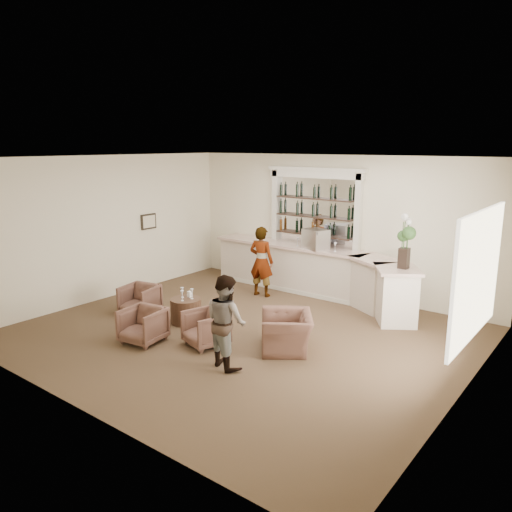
{
  "coord_description": "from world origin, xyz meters",
  "views": [
    {
      "loc": [
        5.65,
        -6.95,
        3.55
      ],
      "look_at": [
        -0.36,
        0.9,
        1.32
      ],
      "focal_mm": 35.0,
      "sensor_mm": 36.0,
      "label": 1
    }
  ],
  "objects_px": {
    "bar_counter": "(316,272)",
    "sommelier": "(261,261)",
    "armchair_far": "(287,332)",
    "armchair_center": "(143,325)",
    "cocktail_table": "(186,311)",
    "flower_vase": "(405,238)",
    "guest": "(226,321)",
    "armchair_right": "(206,328)",
    "armchair_left": "(140,300)",
    "espresso_machine": "(316,239)"
  },
  "relations": [
    {
      "from": "cocktail_table",
      "to": "armchair_center",
      "type": "xyz_separation_m",
      "value": [
        0.12,
        -1.21,
        0.07
      ]
    },
    {
      "from": "bar_counter",
      "to": "sommelier",
      "type": "height_order",
      "value": "sommelier"
    },
    {
      "from": "guest",
      "to": "armchair_right",
      "type": "distance_m",
      "value": 1.04
    },
    {
      "from": "sommelier",
      "to": "flower_vase",
      "type": "relative_size",
      "value": 1.53
    },
    {
      "from": "bar_counter",
      "to": "armchair_right",
      "type": "relative_size",
      "value": 8.18
    },
    {
      "from": "flower_vase",
      "to": "guest",
      "type": "bearing_deg",
      "value": -112.33
    },
    {
      "from": "cocktail_table",
      "to": "sommelier",
      "type": "bearing_deg",
      "value": 87.47
    },
    {
      "from": "sommelier",
      "to": "armchair_right",
      "type": "height_order",
      "value": "sommelier"
    },
    {
      "from": "bar_counter",
      "to": "armchair_right",
      "type": "height_order",
      "value": "bar_counter"
    },
    {
      "from": "cocktail_table",
      "to": "guest",
      "type": "relative_size",
      "value": 0.41
    },
    {
      "from": "bar_counter",
      "to": "armchair_far",
      "type": "distance_m",
      "value": 3.33
    },
    {
      "from": "armchair_right",
      "to": "armchair_far",
      "type": "height_order",
      "value": "armchair_far"
    },
    {
      "from": "armchair_right",
      "to": "armchair_far",
      "type": "relative_size",
      "value": 0.7
    },
    {
      "from": "cocktail_table",
      "to": "espresso_machine",
      "type": "xyz_separation_m",
      "value": [
        1.11,
        3.18,
        1.12
      ]
    },
    {
      "from": "guest",
      "to": "armchair_far",
      "type": "xyz_separation_m",
      "value": [
        0.41,
        1.15,
        -0.44
      ]
    },
    {
      "from": "armchair_far",
      "to": "armchair_center",
      "type": "bearing_deg",
      "value": -95.9
    },
    {
      "from": "cocktail_table",
      "to": "bar_counter",
      "type": "bearing_deg",
      "value": 70.42
    },
    {
      "from": "bar_counter",
      "to": "flower_vase",
      "type": "bearing_deg",
      "value": -14.18
    },
    {
      "from": "espresso_machine",
      "to": "flower_vase",
      "type": "relative_size",
      "value": 0.48
    },
    {
      "from": "flower_vase",
      "to": "espresso_machine",
      "type": "bearing_deg",
      "value": 166.42
    },
    {
      "from": "armchair_center",
      "to": "cocktail_table",
      "type": "bearing_deg",
      "value": 87.23
    },
    {
      "from": "cocktail_table",
      "to": "armchair_far",
      "type": "bearing_deg",
      "value": 2.91
    },
    {
      "from": "armchair_center",
      "to": "armchair_left",
      "type": "bearing_deg",
      "value": 133.99
    },
    {
      "from": "sommelier",
      "to": "guest",
      "type": "height_order",
      "value": "sommelier"
    },
    {
      "from": "cocktail_table",
      "to": "armchair_right",
      "type": "xyz_separation_m",
      "value": [
        1.12,
        -0.61,
        0.07
      ]
    },
    {
      "from": "cocktail_table",
      "to": "armchair_center",
      "type": "relative_size",
      "value": 0.87
    },
    {
      "from": "bar_counter",
      "to": "armchair_center",
      "type": "height_order",
      "value": "bar_counter"
    },
    {
      "from": "armchair_center",
      "to": "sommelier",
      "type": "bearing_deg",
      "value": 81.9
    },
    {
      "from": "cocktail_table",
      "to": "armchair_center",
      "type": "distance_m",
      "value": 1.21
    },
    {
      "from": "armchair_far",
      "to": "armchair_left",
      "type": "bearing_deg",
      "value": -120.51
    },
    {
      "from": "cocktail_table",
      "to": "espresso_machine",
      "type": "bearing_deg",
      "value": 70.74
    },
    {
      "from": "sommelier",
      "to": "armchair_left",
      "type": "distance_m",
      "value": 2.96
    },
    {
      "from": "cocktail_table",
      "to": "armchair_far",
      "type": "distance_m",
      "value": 2.38
    },
    {
      "from": "cocktail_table",
      "to": "guest",
      "type": "distance_m",
      "value": 2.27
    },
    {
      "from": "armchair_right",
      "to": "cocktail_table",
      "type": "bearing_deg",
      "value": 168.74
    },
    {
      "from": "sommelier",
      "to": "armchair_center",
      "type": "bearing_deg",
      "value": 82.34
    },
    {
      "from": "sommelier",
      "to": "espresso_machine",
      "type": "relative_size",
      "value": 3.16
    },
    {
      "from": "armchair_left",
      "to": "flower_vase",
      "type": "relative_size",
      "value": 0.65
    },
    {
      "from": "armchair_left",
      "to": "cocktail_table",
      "type": "bearing_deg",
      "value": -0.14
    },
    {
      "from": "armchair_right",
      "to": "sommelier",
      "type": "bearing_deg",
      "value": 125.99
    },
    {
      "from": "bar_counter",
      "to": "armchair_right",
      "type": "bearing_deg",
      "value": -90.29
    },
    {
      "from": "bar_counter",
      "to": "cocktail_table",
      "type": "relative_size",
      "value": 9.21
    },
    {
      "from": "sommelier",
      "to": "guest",
      "type": "bearing_deg",
      "value": 110.61
    },
    {
      "from": "armchair_far",
      "to": "espresso_machine",
      "type": "distance_m",
      "value": 3.47
    },
    {
      "from": "bar_counter",
      "to": "espresso_machine",
      "type": "relative_size",
      "value": 10.83
    },
    {
      "from": "cocktail_table",
      "to": "armchair_right",
      "type": "height_order",
      "value": "armchair_right"
    },
    {
      "from": "armchair_far",
      "to": "cocktail_table",
      "type": "bearing_deg",
      "value": -123.47
    },
    {
      "from": "armchair_right",
      "to": "espresso_machine",
      "type": "height_order",
      "value": "espresso_machine"
    },
    {
      "from": "armchair_right",
      "to": "flower_vase",
      "type": "height_order",
      "value": "flower_vase"
    },
    {
      "from": "flower_vase",
      "to": "armchair_center",
      "type": "bearing_deg",
      "value": -131.18
    }
  ]
}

